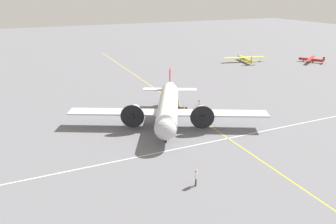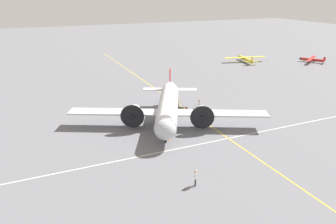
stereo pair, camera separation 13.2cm
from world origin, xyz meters
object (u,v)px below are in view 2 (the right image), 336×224
Objects in this scene: airliner_main at (168,108)px; suitcase_near_door at (186,109)px; baggage_cart at (198,108)px; light_aircraft_taxiing at (245,59)px; crew_foreground at (196,176)px; suitcase_upright_spare at (198,109)px; traffic_cone at (169,137)px; ramp_agent at (199,104)px; light_aircraft_distant at (312,60)px; passenger_boarding at (179,104)px.

suitcase_near_door is (4.28, -5.12, -2.34)m from airliner_main.
light_aircraft_taxiing reaches higher than baggage_cart.
crew_foreground is 0.79× the size of baggage_cart.
airliner_main is 8.01m from suitcase_upright_spare.
ramp_agent is at bearing -48.01° from traffic_cone.
crew_foreground is 62.19m from light_aircraft_taxiing.
light_aircraft_taxiing is (7.60, 15.93, 0.11)m from light_aircraft_distant.
passenger_boarding reaches higher than ramp_agent.
passenger_boarding is 0.16× the size of light_aircraft_taxiing.
suitcase_upright_spare is at bearing -47.21° from traffic_cone.
light_aircraft_taxiing is (27.61, -31.72, 0.58)m from suitcase_near_door.
suitcase_upright_spare is (18.68, -10.62, -0.78)m from crew_foreground.
light_aircraft_distant is (20.85, -45.81, -0.34)m from ramp_agent.
light_aircraft_distant is (24.29, -52.78, -1.88)m from airliner_main.
ramp_agent is 0.81× the size of baggage_cart.
passenger_boarding reaches higher than crew_foreground.
airliner_main is at bearing 117.35° from suitcase_upright_spare.
airliner_main is 8.22m from baggage_cart.
passenger_boarding is at bearing 64.89° from suitcase_upright_spare.
crew_foreground is 21.79m from baggage_cart.
light_aircraft_distant is at bearing -67.22° from suitcase_near_door.
traffic_cone is at bearing 141.60° from suitcase_near_door.
airliner_main is 2.25× the size of light_aircraft_taxiing.
ramp_agent reaches higher than light_aircraft_distant.
ramp_agent is 41.26m from light_aircraft_taxiing.
suitcase_near_door is at bearing 65.51° from suitcase_upright_spare.
crew_foreground is 0.16× the size of light_aircraft_taxiing.
light_aircraft_taxiing is (28.10, -29.94, 0.59)m from baggage_cart.
baggage_cart is 50.25m from light_aircraft_distant.
light_aircraft_taxiing is at bearing -46.63° from suitcase_upright_spare.
passenger_boarding is at bearing 63.93° from suitcase_near_door.
crew_foreground is 2.83× the size of suitcase_near_door.
suitcase_near_door is (-0.52, -1.07, -0.82)m from passenger_boarding.
airliner_main is 40.53× the size of suitcase_upright_spare.
passenger_boarding is at bearing 78.75° from light_aircraft_distant.
airliner_main is at bearing 129.88° from suitcase_near_door.
traffic_cone is (-4.42, 1.77, -2.34)m from airliner_main.
baggage_cart is at bearing 145.11° from airliner_main.
traffic_cone is (-36.31, 38.61, -0.58)m from light_aircraft_taxiing.
ramp_agent is at bearing 81.42° from light_aircraft_distant.
suitcase_upright_spare is at bearing -114.49° from suitcase_near_door.
airliner_main is 14.01× the size of passenger_boarding.
crew_foreground is 21.41m from suitcase_near_door.
airliner_main reaches higher than passenger_boarding.
suitcase_upright_spare is 11.68m from traffic_cone.
baggage_cart is (-0.49, -1.78, -0.02)m from suitcase_near_door.
light_aircraft_taxiing reaches higher than light_aircraft_distant.
passenger_boarding is at bearing -75.01° from baggage_cart.
baggage_cart is at bearing 81.03° from light_aircraft_distant.
passenger_boarding is 0.23× the size of light_aircraft_distant.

